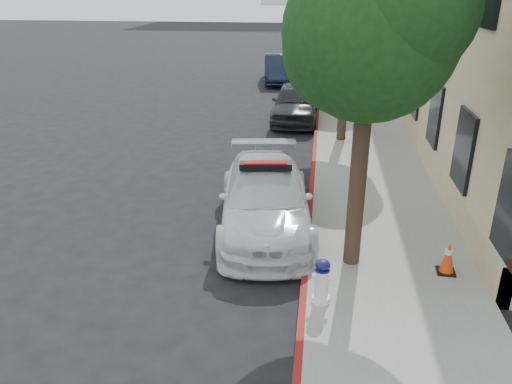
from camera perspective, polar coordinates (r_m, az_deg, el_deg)
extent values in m
plane|color=black|center=(11.66, -4.05, -2.56)|extent=(120.00, 120.00, 0.00)
cube|color=gray|center=(20.94, 11.32, 8.83)|extent=(3.20, 50.00, 0.15)
cube|color=maroon|center=(20.89, 7.06, 9.07)|extent=(0.12, 50.00, 0.15)
cylinder|color=black|center=(8.93, 11.57, 1.42)|extent=(0.30, 0.30, 3.30)
sphere|color=#113712|center=(8.37, 12.93, 17.23)|extent=(2.80, 2.80, 2.80)
sphere|color=#113712|center=(8.09, 16.36, 19.58)|extent=(2.24, 2.24, 2.24)
sphere|color=#113712|center=(8.68, 10.21, 15.62)|extent=(2.10, 2.10, 2.10)
cylinder|color=black|center=(16.64, 10.03, 11.26)|extent=(0.30, 0.30, 3.19)
sphere|color=#113712|center=(16.34, 10.63, 19.51)|extent=(2.60, 2.60, 2.60)
sphere|color=#113712|center=(16.65, 9.24, 18.61)|extent=(1.95, 1.95, 1.95)
cylinder|color=black|center=(24.52, 9.47, 15.21)|extent=(0.30, 0.30, 3.41)
sphere|color=#113712|center=(24.63, 8.94, 20.43)|extent=(2.25, 2.25, 2.25)
imported|color=silver|center=(10.75, 1.07, -0.74)|extent=(2.55, 4.96, 1.38)
cube|color=black|center=(10.48, 1.10, 3.02)|extent=(1.13, 0.42, 0.14)
cube|color=#A50A07|center=(10.46, 1.10, 3.33)|extent=(0.92, 0.34, 0.06)
imported|color=#21242A|center=(19.54, 4.52, 10.16)|extent=(1.73, 4.25, 1.44)
imported|color=#131B31|center=(27.52, 2.62, 13.90)|extent=(2.03, 4.51, 1.44)
cylinder|color=white|center=(8.43, 7.41, -12.02)|extent=(0.30, 0.30, 0.09)
cylinder|color=white|center=(8.26, 7.52, -10.28)|extent=(0.23, 0.23, 0.52)
ellipsoid|color=#131557|center=(8.08, 7.64, -8.24)|extent=(0.24, 0.24, 0.17)
cylinder|color=white|center=(8.20, 7.56, -9.59)|extent=(0.33, 0.12, 0.09)
cylinder|color=white|center=(8.20, 7.56, -9.59)|extent=(0.11, 0.18, 0.09)
cube|color=black|center=(9.76, 20.86, -8.48)|extent=(0.35, 0.35, 0.03)
cone|color=#E7400C|center=(9.61, 21.12, -6.90)|extent=(0.25, 0.25, 0.59)
cylinder|color=white|center=(9.56, 21.20, -6.38)|extent=(0.13, 0.13, 0.09)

